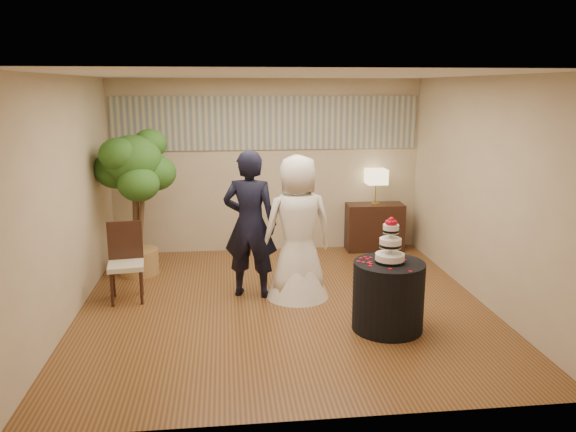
{
  "coord_description": "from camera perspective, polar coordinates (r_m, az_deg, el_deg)",
  "views": [
    {
      "loc": [
        -0.69,
        -6.56,
        2.66
      ],
      "look_at": [
        0.1,
        0.4,
        1.05
      ],
      "focal_mm": 35.0,
      "sensor_mm": 36.0,
      "label": 1
    }
  ],
  "objects": [
    {
      "name": "ficus_tree",
      "position": [
        8.26,
        -15.25,
        1.35
      ],
      "size": [
        1.24,
        1.24,
        2.13
      ],
      "primitive_type": null,
      "rotation": [
        0.0,
        0.0,
        -2.89
      ],
      "color": "#2D5E1E",
      "rests_on": "floor"
    },
    {
      "name": "mural_border",
      "position": [
        9.08,
        -2.13,
        9.41
      ],
      "size": [
        4.9,
        0.02,
        0.85
      ],
      "primitive_type": "cube",
      "color": "#999C8C",
      "rests_on": "wall_back"
    },
    {
      "name": "console",
      "position": [
        9.44,
        8.77,
        -1.11
      ],
      "size": [
        0.95,
        0.44,
        0.78
      ],
      "primitive_type": "cube",
      "rotation": [
        0.0,
        0.0,
        -0.03
      ],
      "color": "black",
      "rests_on": "floor"
    },
    {
      "name": "bride",
      "position": [
        7.12,
        0.99,
        -1.15
      ],
      "size": [
        1.03,
        0.95,
        1.85
      ],
      "primitive_type": "imported",
      "rotation": [
        0.0,
        0.0,
        3.31
      ],
      "color": "white",
      "rests_on": "floor"
    },
    {
      "name": "wall_right",
      "position": [
        7.4,
        19.19,
        2.42
      ],
      "size": [
        0.06,
        5.0,
        2.8
      ],
      "primitive_type": "cube",
      "color": "#C3B090",
      "rests_on": "ground"
    },
    {
      "name": "groom",
      "position": [
        7.17,
        -3.87,
        -0.83
      ],
      "size": [
        0.79,
        0.62,
        1.91
      ],
      "primitive_type": "imported",
      "rotation": [
        0.0,
        0.0,
        2.88
      ],
      "color": "black",
      "rests_on": "floor"
    },
    {
      "name": "ceiling",
      "position": [
        6.59,
        -0.49,
        14.16
      ],
      "size": [
        5.0,
        5.0,
        0.0
      ],
      "primitive_type": "cube",
      "color": "white",
      "rests_on": "wall_back"
    },
    {
      "name": "side_chair",
      "position": [
        7.38,
        -16.16,
        -4.63
      ],
      "size": [
        0.51,
        0.53,
        0.99
      ],
      "primitive_type": null,
      "rotation": [
        0.0,
        0.0,
        0.13
      ],
      "color": "black",
      "rests_on": "floor"
    },
    {
      "name": "table_lamp",
      "position": [
        9.3,
        8.92,
        2.95
      ],
      "size": [
        0.32,
        0.32,
        0.58
      ],
      "primitive_type": null,
      "color": "beige",
      "rests_on": "console"
    },
    {
      "name": "wedding_cake",
      "position": [
        6.21,
        10.38,
        -2.41
      ],
      "size": [
        0.33,
        0.33,
        0.51
      ],
      "primitive_type": null,
      "color": "white",
      "rests_on": "cake_table"
    },
    {
      "name": "cake_table",
      "position": [
        6.41,
        10.14,
        -7.99
      ],
      "size": [
        0.83,
        0.83,
        0.78
      ],
      "primitive_type": "cylinder",
      "rotation": [
        0.0,
        0.0,
        -0.06
      ],
      "color": "black",
      "rests_on": "floor"
    },
    {
      "name": "wall_front",
      "position": [
        4.3,
        3.02,
        -4.12
      ],
      "size": [
        5.0,
        0.06,
        2.8
      ],
      "primitive_type": "cube",
      "color": "#C3B090",
      "rests_on": "ground"
    },
    {
      "name": "floor",
      "position": [
        7.11,
        -0.44,
        -9.02
      ],
      "size": [
        5.0,
        5.0,
        0.0
      ],
      "primitive_type": "cube",
      "color": "brown",
      "rests_on": "ground"
    },
    {
      "name": "wall_back",
      "position": [
        9.17,
        -2.1,
        5.05
      ],
      "size": [
        5.0,
        0.06,
        2.8
      ],
      "primitive_type": "cube",
      "color": "#C3B090",
      "rests_on": "ground"
    },
    {
      "name": "wall_left",
      "position": [
        6.92,
        -21.53,
        1.54
      ],
      "size": [
        0.06,
        5.0,
        2.8
      ],
      "primitive_type": "cube",
      "color": "#C3B090",
      "rests_on": "ground"
    }
  ]
}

